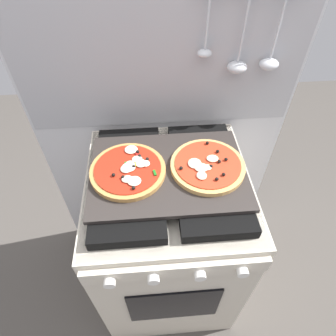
{
  "coord_description": "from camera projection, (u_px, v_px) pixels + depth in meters",
  "views": [
    {
      "loc": [
        -0.05,
        -0.67,
        1.65
      ],
      "look_at": [
        0.0,
        0.0,
        0.93
      ],
      "focal_mm": 30.76,
      "sensor_mm": 36.0,
      "label": 1
    }
  ],
  "objects": [
    {
      "name": "ground_plane",
      "position": [
        168.0,
        276.0,
        1.67
      ],
      "size": [
        4.0,
        4.0,
        0.0
      ],
      "primitive_type": "plane",
      "color": "#4C4742"
    },
    {
      "name": "kitchen_backsplash",
      "position": [
        163.0,
        135.0,
        1.32
      ],
      "size": [
        1.1,
        0.09,
        1.55
      ],
      "color": "silver",
      "rests_on": "ground_plane"
    },
    {
      "name": "stove",
      "position": [
        168.0,
        237.0,
        1.34
      ],
      "size": [
        0.6,
        0.64,
        0.9
      ],
      "color": "beige",
      "rests_on": "ground_plane"
    },
    {
      "name": "baking_tray",
      "position": [
        168.0,
        171.0,
        1.0
      ],
      "size": [
        0.54,
        0.38,
        0.02
      ],
      "primitive_type": "cube",
      "color": "#2D2826",
      "rests_on": "stove"
    },
    {
      "name": "pizza_left",
      "position": [
        128.0,
        170.0,
        0.98
      ],
      "size": [
        0.26,
        0.26,
        0.03
      ],
      "color": "#C18947",
      "rests_on": "baking_tray"
    },
    {
      "name": "pizza_right",
      "position": [
        208.0,
        166.0,
        0.99
      ],
      "size": [
        0.26,
        0.26,
        0.03
      ],
      "color": "tan",
      "rests_on": "baking_tray"
    }
  ]
}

